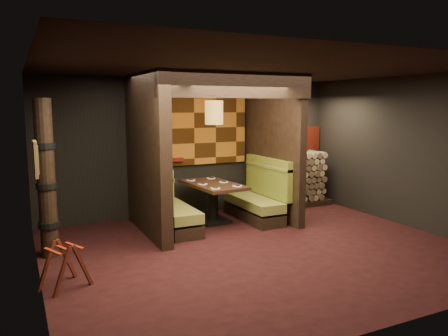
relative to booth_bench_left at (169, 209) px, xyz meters
The scene contains 23 objects.
floor 1.95m from the booth_bench_left, 59.77° to the right, with size 6.50×5.50×0.02m, color black.
ceiling 3.11m from the booth_bench_left, 59.77° to the right, with size 6.50×5.50×0.02m, color black.
wall_back 1.79m from the booth_bench_left, 49.10° to the left, with size 6.50×0.02×2.85m, color black.
wall_front 4.63m from the booth_bench_left, 77.70° to the right, with size 6.50×0.02×2.85m, color black.
wall_left 3.01m from the booth_bench_left, 144.33° to the right, with size 0.02×5.50×2.85m, color black.
wall_right 4.65m from the booth_bench_left, 21.35° to the right, with size 0.02×5.50×2.85m, color black.
partition_left 1.10m from the booth_bench_left, behind, with size 0.20×2.20×2.85m, color black.
partition_right 2.48m from the booth_bench_left, ahead, with size 0.15×2.10×2.85m, color black.
header_beam 2.60m from the booth_bench_left, 45.41° to the right, with size 2.85×0.18×0.44m, color black.
tapa_back_panel 2.00m from the booth_bench_left, 48.54° to the left, with size 2.40×0.06×1.55m, color #AF651D.
tapa_side_panel 1.48m from the booth_bench_left, 146.90° to the left, with size 0.04×1.85×1.45m, color #AF651D.
lacquer_shelf 1.32m from the booth_bench_left, 70.12° to the left, with size 0.60×0.12×0.07m, color #601711.
booth_bench_left is the anchor object (origin of this frame).
booth_bench_right 1.89m from the booth_bench_left, ahead, with size 0.68×1.60×1.14m.
dining_table 0.99m from the booth_bench_left, ahead, with size 0.92×1.55×0.79m.
place_settings 1.05m from the booth_bench_left, ahead, with size 0.73×1.23×0.03m.
pendant_lamp 2.01m from the booth_bench_left, ahead, with size 0.35×0.35×0.92m.
framed_picture 3.00m from the booth_bench_left, 145.49° to the right, with size 0.05×0.36×0.46m.
luggage_rack 2.73m from the booth_bench_left, 137.30° to the right, with size 0.69×0.61×0.63m.
totem_column 2.30m from the booth_bench_left, 165.25° to the right, with size 0.31×0.31×2.40m.
firewood_stack 3.33m from the booth_bench_left, 12.17° to the left, with size 1.73×0.70×1.22m.
mosaic_header 3.58m from the booth_bench_left, 17.60° to the left, with size 1.83×0.10×0.56m, color maroon.
bay_front_post 2.58m from the booth_bench_left, ahead, with size 0.08×0.08×2.85m, color black.
Camera 1 is at (-3.45, -5.85, 2.29)m, focal length 35.00 mm.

